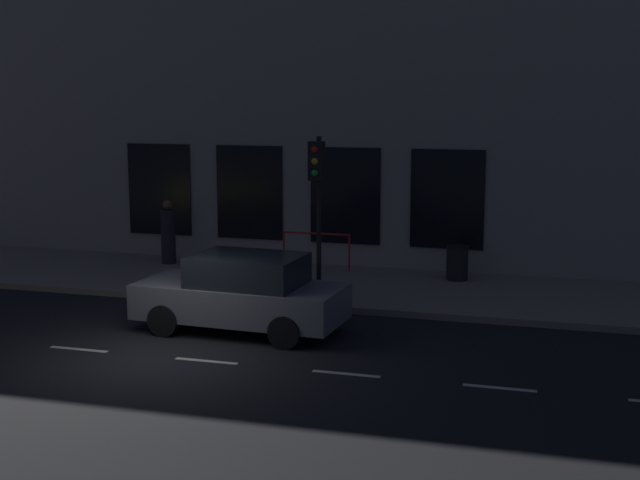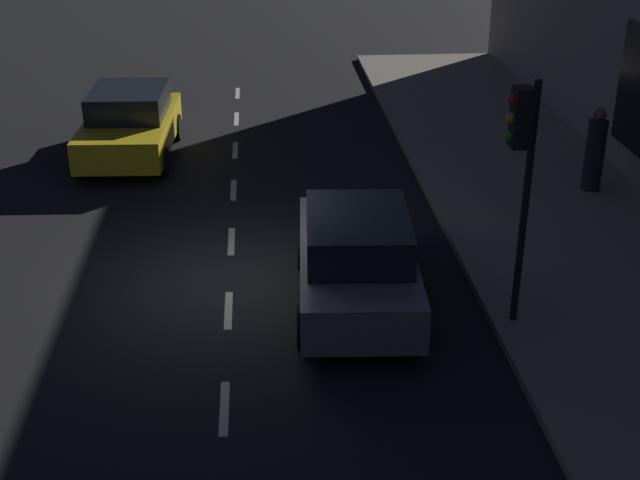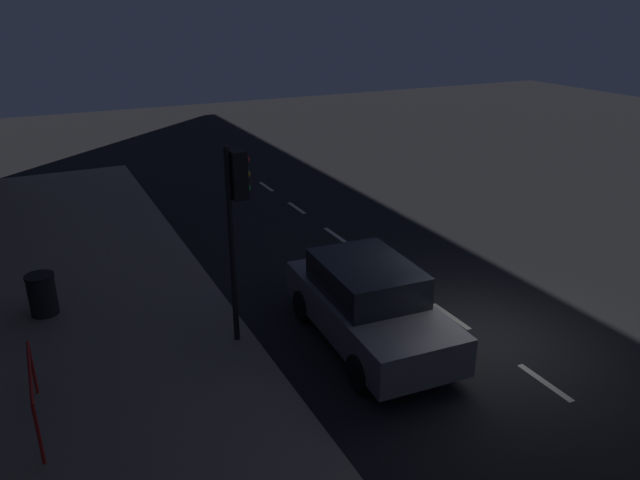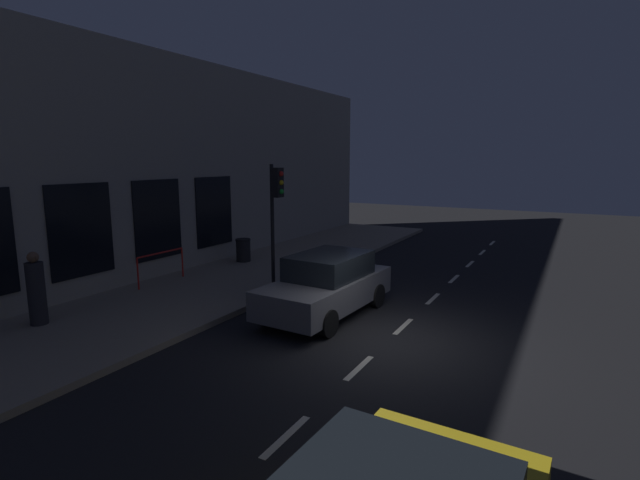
{
  "view_description": "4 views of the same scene",
  "coord_description": "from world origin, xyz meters",
  "px_view_note": "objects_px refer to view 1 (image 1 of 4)",
  "views": [
    {
      "loc": [
        -14.16,
        -7.27,
        4.84
      ],
      "look_at": [
        2.67,
        -2.35,
        1.84
      ],
      "focal_mm": 49.75,
      "sensor_mm": 36.0,
      "label": 1
    },
    {
      "loc": [
        0.54,
        -12.98,
        6.72
      ],
      "look_at": [
        1.4,
        -1.63,
        1.46
      ],
      "focal_mm": 48.47,
      "sensor_mm": 36.0,
      "label": 2
    },
    {
      "loc": [
        7.31,
        7.81,
        6.09
      ],
      "look_at": [
        2.06,
        -2.94,
        1.36
      ],
      "focal_mm": 34.28,
      "sensor_mm": 36.0,
      "label": 3
    },
    {
      "loc": [
        -3.44,
        9.46,
        3.97
      ],
      "look_at": [
        2.54,
        -1.48,
        1.83
      ],
      "focal_mm": 26.55,
      "sensor_mm": 36.0,
      "label": 4
    }
  ],
  "objects_px": {
    "parked_car_0": "(242,293)",
    "trash_bin": "(457,263)",
    "pedestrian_0": "(168,234)",
    "traffic_light": "(317,182)"
  },
  "relations": [
    {
      "from": "parked_car_0",
      "to": "trash_bin",
      "type": "xyz_separation_m",
      "value": [
        5.46,
        -3.58,
        -0.21
      ]
    },
    {
      "from": "traffic_light",
      "to": "pedestrian_0",
      "type": "bearing_deg",
      "value": 58.02
    },
    {
      "from": "pedestrian_0",
      "to": "parked_car_0",
      "type": "bearing_deg",
      "value": 116.91
    },
    {
      "from": "traffic_light",
      "to": "parked_car_0",
      "type": "xyz_separation_m",
      "value": [
        -2.16,
        0.93,
        -2.06
      ]
    },
    {
      "from": "parked_car_0",
      "to": "trash_bin",
      "type": "height_order",
      "value": "parked_car_0"
    },
    {
      "from": "traffic_light",
      "to": "trash_bin",
      "type": "relative_size",
      "value": 4.29
    },
    {
      "from": "pedestrian_0",
      "to": "trash_bin",
      "type": "height_order",
      "value": "pedestrian_0"
    },
    {
      "from": "parked_car_0",
      "to": "pedestrian_0",
      "type": "height_order",
      "value": "pedestrian_0"
    },
    {
      "from": "trash_bin",
      "to": "traffic_light",
      "type": "bearing_deg",
      "value": 141.24
    },
    {
      "from": "parked_car_0",
      "to": "trash_bin",
      "type": "relative_size",
      "value": 4.95
    }
  ]
}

